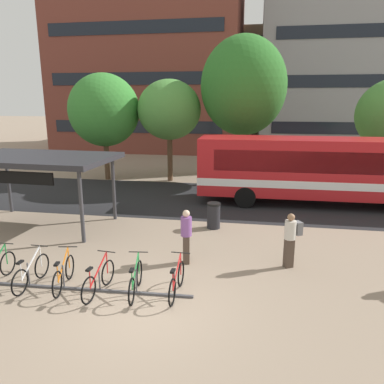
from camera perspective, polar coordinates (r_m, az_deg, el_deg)
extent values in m
plane|color=gray|center=(9.64, -7.00, -17.14)|extent=(200.00, 200.00, 0.00)
cube|color=#232326|center=(19.12, 1.97, -1.08)|extent=(80.00, 7.20, 0.01)
cube|color=red|center=(18.84, 19.78, 3.62)|extent=(12.02, 2.64, 2.70)
cube|color=white|center=(18.96, 19.62, 1.69)|extent=(12.04, 2.66, 0.36)
cube|color=black|center=(19.95, 18.41, 5.44)|extent=(9.84, 0.13, 0.97)
cube|color=black|center=(17.52, 19.61, 4.25)|extent=(9.84, 0.13, 0.97)
cylinder|color=black|center=(19.93, 8.32, 0.87)|extent=(1.00, 0.31, 1.00)
cylinder|color=black|center=(17.69, 8.14, -0.80)|extent=(1.00, 0.31, 1.00)
cube|color=#47474C|center=(10.71, -16.49, -14.10)|extent=(6.02, 0.32, 0.06)
cylinder|color=#47474C|center=(11.24, -23.78, -11.55)|extent=(0.04, 0.04, 0.70)
cylinder|color=#47474C|center=(10.77, -19.11, -12.24)|extent=(0.04, 0.04, 0.70)
cylinder|color=#47474C|center=(10.38, -14.02, -12.89)|extent=(0.04, 0.04, 0.70)
cylinder|color=#47474C|center=(10.07, -8.55, -13.47)|extent=(0.04, 0.04, 0.70)
cylinder|color=#47474C|center=(9.86, -2.77, -13.96)|extent=(0.04, 0.04, 0.70)
torus|color=black|center=(12.21, -26.40, -9.77)|extent=(0.06, 0.70, 0.70)
cylinder|color=#1E7F38|center=(12.08, -26.62, -8.44)|extent=(0.03, 0.03, 0.65)
cylinder|color=black|center=(11.97, -26.78, -7.04)|extent=(0.52, 0.04, 0.03)
torus|color=black|center=(11.64, -22.02, -10.46)|extent=(0.05, 0.70, 0.70)
torus|color=black|center=(10.89, -24.90, -12.50)|extent=(0.05, 0.70, 0.70)
cube|color=silver|center=(11.15, -23.51, -9.94)|extent=(0.04, 0.92, 0.58)
cylinder|color=silver|center=(10.85, -24.74, -11.03)|extent=(0.03, 0.03, 0.55)
cube|color=black|center=(10.75, -24.89, -9.75)|extent=(0.10, 0.22, 0.05)
cylinder|color=silver|center=(11.51, -22.22, -9.07)|extent=(0.03, 0.03, 0.65)
cylinder|color=black|center=(11.39, -22.36, -7.61)|extent=(0.52, 0.03, 0.03)
torus|color=black|center=(11.29, -18.24, -10.89)|extent=(0.17, 0.70, 0.70)
torus|color=black|center=(10.43, -19.97, -13.19)|extent=(0.17, 0.70, 0.70)
cube|color=orange|center=(10.75, -19.16, -10.44)|extent=(0.19, 0.91, 0.58)
cylinder|color=orange|center=(10.40, -19.91, -11.65)|extent=(0.03, 0.03, 0.55)
cube|color=black|center=(10.29, -20.03, -10.32)|extent=(0.14, 0.23, 0.05)
cylinder|color=orange|center=(11.15, -18.39, -9.47)|extent=(0.04, 0.04, 0.65)
cylinder|color=black|center=(11.03, -18.52, -7.97)|extent=(0.52, 0.12, 0.03)
torus|color=black|center=(10.70, -12.77, -11.95)|extent=(0.11, 0.71, 0.70)
torus|color=black|center=(9.91, -15.58, -14.33)|extent=(0.11, 0.71, 0.70)
cube|color=red|center=(10.18, -14.16, -11.47)|extent=(0.12, 0.92, 0.58)
cylinder|color=red|center=(9.87, -15.38, -12.72)|extent=(0.03, 0.03, 0.55)
cube|color=black|center=(9.76, -15.48, -11.33)|extent=(0.12, 0.23, 0.05)
cylinder|color=red|center=(10.55, -12.91, -10.46)|extent=(0.03, 0.03, 0.65)
cylinder|color=black|center=(10.43, -13.00, -8.89)|extent=(0.52, 0.08, 0.03)
torus|color=black|center=(10.52, -8.09, -12.20)|extent=(0.13, 0.70, 0.70)
torus|color=black|center=(9.63, -9.25, -14.85)|extent=(0.13, 0.70, 0.70)
cube|color=#1E7F38|center=(9.95, -8.68, -11.81)|extent=(0.14, 0.92, 0.58)
cylinder|color=#1E7F38|center=(9.59, -9.19, -13.18)|extent=(0.03, 0.03, 0.55)
cube|color=black|center=(9.48, -9.25, -11.76)|extent=(0.13, 0.23, 0.05)
cylinder|color=#1E7F38|center=(10.37, -8.17, -10.69)|extent=(0.04, 0.04, 0.65)
cylinder|color=black|center=(10.24, -8.23, -9.09)|extent=(0.52, 0.09, 0.03)
torus|color=black|center=(10.38, -1.71, -12.44)|extent=(0.05, 0.70, 0.70)
torus|color=black|center=(9.50, -3.07, -15.11)|extent=(0.05, 0.70, 0.70)
cube|color=red|center=(9.81, -2.34, -12.04)|extent=(0.05, 0.92, 0.58)
cylinder|color=red|center=(9.46, -2.94, -13.43)|extent=(0.03, 0.03, 0.55)
cube|color=black|center=(9.34, -2.96, -11.99)|extent=(0.10, 0.22, 0.05)
cylinder|color=red|center=(10.22, -1.74, -10.91)|extent=(0.03, 0.03, 0.65)
cylinder|color=black|center=(10.10, -1.76, -9.29)|extent=(0.52, 0.04, 0.03)
cylinder|color=#38383D|center=(13.59, -16.60, -2.18)|extent=(0.15, 0.15, 2.64)
cylinder|color=#38383D|center=(18.59, -26.31, 1.20)|extent=(0.15, 0.15, 2.64)
cylinder|color=#38383D|center=(15.96, -11.92, 0.46)|extent=(0.15, 0.15, 2.64)
cube|color=#28282D|center=(15.77, -22.69, 4.78)|extent=(6.01, 3.79, 0.20)
cube|color=black|center=(14.64, -25.88, 2.03)|extent=(3.24, 0.22, 0.44)
cube|color=#47382D|center=(11.67, -0.87, -8.78)|extent=(0.24, 0.29, 0.91)
cylinder|color=#7F4C93|center=(11.40, -0.89, -5.29)|extent=(0.39, 0.39, 0.60)
sphere|color=beige|center=(11.27, -0.90, -3.32)|extent=(0.22, 0.22, 0.22)
cube|color=slate|center=(11.64, -0.84, -4.73)|extent=(0.30, 0.22, 0.40)
cube|color=#47382D|center=(11.77, 14.62, -9.05)|extent=(0.32, 0.30, 0.91)
cylinder|color=beige|center=(11.50, 14.85, -5.64)|extent=(0.46, 0.46, 0.57)
sphere|color=#936B4C|center=(11.38, 14.97, -3.76)|extent=(0.22, 0.22, 0.22)
cube|color=slate|center=(11.63, 15.93, -5.34)|extent=(0.29, 0.33, 0.40)
cylinder|color=#232328|center=(14.75, 3.33, -3.78)|extent=(0.52, 0.52, 0.95)
cylinder|color=black|center=(14.61, 3.36, -1.85)|extent=(0.55, 0.55, 0.08)
cylinder|color=brown|center=(22.89, 7.57, 5.55)|extent=(0.32, 0.32, 3.32)
ellipsoid|color=#2D7028|center=(22.66, 7.91, 15.82)|extent=(4.98, 4.98, 5.71)
cylinder|color=brown|center=(24.32, -12.93, 4.77)|extent=(0.32, 0.32, 2.46)
ellipsoid|color=#388433|center=(24.04, -13.34, 12.12)|extent=(4.34, 4.34, 4.44)
cylinder|color=brown|center=(23.31, -3.40, 5.20)|extent=(0.32, 0.32, 2.85)
ellipsoid|color=#4C8E3D|center=(23.05, -3.50, 12.48)|extent=(3.83, 3.83, 3.61)
cube|color=brown|center=(41.07, -6.01, 18.84)|extent=(18.04, 12.36, 17.01)
cube|color=black|center=(35.05, -8.55, 9.87)|extent=(15.88, 0.06, 1.10)
cube|color=black|center=(35.02, -8.81, 16.82)|extent=(15.88, 0.06, 1.10)
cube|color=black|center=(35.50, -9.08, 23.69)|extent=(15.88, 0.06, 1.10)
cube|color=gray|center=(42.90, 24.61, 22.63)|extent=(18.84, 10.66, 24.60)
cube|color=black|center=(37.15, 25.10, 8.80)|extent=(16.58, 0.06, 1.10)
cube|color=black|center=(37.10, 25.77, 15.10)|extent=(16.58, 0.06, 1.10)
cube|color=black|center=(37.50, 26.47, 21.34)|extent=(16.58, 0.06, 1.10)
cube|color=tan|center=(52.84, 8.79, 15.62)|extent=(18.49, 13.89, 13.26)
cube|color=black|center=(45.90, 8.40, 10.93)|extent=(16.27, 0.06, 1.10)
cube|color=black|center=(45.89, 8.60, 16.45)|extent=(16.27, 0.06, 1.10)
cube|color=black|center=(46.30, 8.82, 21.92)|extent=(16.27, 0.06, 1.10)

